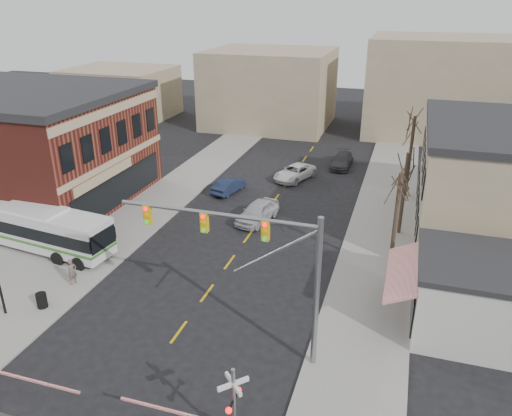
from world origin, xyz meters
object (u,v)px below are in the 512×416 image
Objects in this scene: pedestrian_near at (72,272)px; pedestrian_far at (65,245)px; car_d at (342,161)px; car_c at (295,173)px; car_a at (257,212)px; car_b at (229,185)px; trash_bin at (42,300)px; transit_bus at (36,227)px; rr_crossing_east at (224,408)px; traffic_signal_mast at (260,254)px.

pedestrian_far reaches higher than pedestrian_near.
car_d is 29.68m from pedestrian_far.
pedestrian_near is (-8.76, -23.02, 0.27)m from car_c.
car_b is at bearing 142.70° from car_a.
car_d reaches higher than trash_bin.
transit_bus is at bearing -133.07° from car_a.
car_a is at bearing 142.35° from car_b.
car_d is 2.47× the size of pedestrian_far.
rr_crossing_east is at bearing -63.61° from car_a.
trash_bin is (-13.19, -0.07, -5.17)m from traffic_signal_mast.
traffic_signal_mast reaches higher than pedestrian_near.
pedestrian_near is at bearing 147.56° from rr_crossing_east.
traffic_signal_mast is 6.94m from rr_crossing_east.
car_a is (-4.86, 15.25, -4.93)m from traffic_signal_mast.
trash_bin is 0.53× the size of pedestrian_near.
car_b is (-4.36, 5.20, -0.14)m from car_a.
trash_bin is 17.44m from car_a.
trash_bin is 0.47× the size of pedestrian_far.
rr_crossing_east is at bearing 122.23° from car_b.
car_d is at bearing 73.10° from car_c.
car_d is at bearing 86.77° from car_a.
car_a is at bearing -10.82° from pedestrian_near.
transit_bus reaches higher than pedestrian_near.
car_a is at bearing 61.45° from trash_bin.
car_c is at bearing -121.28° from car_b.
car_b is at bearing 10.04° from pedestrian_near.
traffic_signal_mast is at bearing 92.73° from rr_crossing_east.
transit_bus is 24.16m from car_c.
traffic_signal_mast reaches higher than pedestrian_far.
transit_bus is at bearing 161.74° from traffic_signal_mast.
traffic_signal_mast reaches higher than car_d.
car_d is (8.81, 10.40, 0.02)m from car_b.
rr_crossing_east is 27.97m from car_b.
traffic_signal_mast is at bearing -18.26° from transit_bus.
pedestrian_far reaches higher than car_b.
rr_crossing_east reaches higher than car_a.
car_a reaches higher than car_b.
trash_bin is 27.22m from car_c.
car_c is at bearing 54.26° from transit_bus.
pedestrian_far is (-15.19, -25.49, 0.39)m from car_d.
rr_crossing_east reaches higher than car_c.
transit_bus reaches higher than car_a.
car_b is at bearing 109.88° from rr_crossing_east.
rr_crossing_east is 19.44m from pedestrian_far.
pedestrian_near is (0.16, 2.70, 0.39)m from trash_bin.
car_b is (-9.22, 20.45, -5.07)m from traffic_signal_mast.
traffic_signal_mast is 14.13m from pedestrian_near.
pedestrian_near is (-8.17, -12.62, 0.15)m from car_a.
pedestrian_far is at bearing -14.23° from transit_bus.
car_d is 2.81× the size of pedestrian_near.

